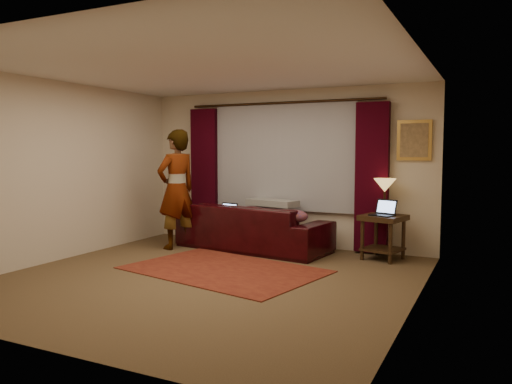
# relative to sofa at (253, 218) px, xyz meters

# --- Properties ---
(floor) EXTENTS (5.00, 5.00, 0.01)m
(floor) POSITION_rel_sofa_xyz_m (0.30, -1.90, -0.51)
(floor) COLOR brown
(floor) RESTS_ON ground
(ceiling) EXTENTS (5.00, 5.00, 0.02)m
(ceiling) POSITION_rel_sofa_xyz_m (0.30, -1.90, 2.10)
(ceiling) COLOR silver
(ceiling) RESTS_ON ground
(wall_back) EXTENTS (5.00, 0.02, 2.60)m
(wall_back) POSITION_rel_sofa_xyz_m (0.30, 0.60, 0.80)
(wall_back) COLOR beige
(wall_back) RESTS_ON ground
(wall_front) EXTENTS (5.00, 0.02, 2.60)m
(wall_front) POSITION_rel_sofa_xyz_m (0.30, -4.40, 0.80)
(wall_front) COLOR beige
(wall_front) RESTS_ON ground
(wall_left) EXTENTS (0.02, 5.00, 2.60)m
(wall_left) POSITION_rel_sofa_xyz_m (-2.20, -1.90, 0.80)
(wall_left) COLOR beige
(wall_left) RESTS_ON ground
(wall_right) EXTENTS (0.02, 5.00, 2.60)m
(wall_right) POSITION_rel_sofa_xyz_m (2.80, -1.90, 0.80)
(wall_right) COLOR beige
(wall_right) RESTS_ON ground
(sheer_curtain) EXTENTS (2.50, 0.05, 1.80)m
(sheer_curtain) POSITION_rel_sofa_xyz_m (0.30, 0.54, 1.00)
(sheer_curtain) COLOR #95949B
(sheer_curtain) RESTS_ON wall_back
(drape_left) EXTENTS (0.50, 0.14, 2.30)m
(drape_left) POSITION_rel_sofa_xyz_m (-1.20, 0.49, 0.68)
(drape_left) COLOR black
(drape_left) RESTS_ON floor
(drape_right) EXTENTS (0.50, 0.14, 2.30)m
(drape_right) POSITION_rel_sofa_xyz_m (1.80, 0.49, 0.68)
(drape_right) COLOR black
(drape_right) RESTS_ON floor
(curtain_rod) EXTENTS (0.04, 0.04, 3.40)m
(curtain_rod) POSITION_rel_sofa_xyz_m (0.30, 0.49, 1.88)
(curtain_rod) COLOR black
(curtain_rod) RESTS_ON wall_back
(picture_frame) EXTENTS (0.50, 0.04, 0.60)m
(picture_frame) POSITION_rel_sofa_xyz_m (2.40, 0.57, 1.25)
(picture_frame) COLOR gold
(picture_frame) RESTS_ON wall_back
(sofa) EXTENTS (2.62, 1.40, 1.01)m
(sofa) POSITION_rel_sofa_xyz_m (0.00, 0.00, 0.00)
(sofa) COLOR black
(sofa) RESTS_ON floor
(throw_blanket) EXTENTS (0.92, 0.53, 0.10)m
(throw_blanket) POSITION_rel_sofa_xyz_m (0.21, 0.28, 0.51)
(throw_blanket) COLOR gray
(throw_blanket) RESTS_ON sofa
(clothing_pile) EXTENTS (0.48, 0.38, 0.20)m
(clothing_pile) POSITION_rel_sofa_xyz_m (0.78, -0.22, 0.10)
(clothing_pile) COLOR brown
(clothing_pile) RESTS_ON sofa
(laptop_sofa) EXTENTS (0.37, 0.39, 0.23)m
(laptop_sofa) POSITION_rel_sofa_xyz_m (-0.44, -0.15, 0.11)
(laptop_sofa) COLOR black
(laptop_sofa) RESTS_ON sofa
(area_rug) EXTENTS (2.81, 2.16, 0.01)m
(area_rug) POSITION_rel_sofa_xyz_m (0.27, -1.43, -0.50)
(area_rug) COLOR maroon
(area_rug) RESTS_ON floor
(end_table) EXTENTS (0.69, 0.69, 0.66)m
(end_table) POSITION_rel_sofa_xyz_m (2.05, 0.15, -0.18)
(end_table) COLOR black
(end_table) RESTS_ON floor
(tiffany_lamp) EXTENTS (0.33, 0.33, 0.53)m
(tiffany_lamp) POSITION_rel_sofa_xyz_m (2.03, 0.28, 0.42)
(tiffany_lamp) COLOR olive
(tiffany_lamp) RESTS_ON end_table
(laptop_table) EXTENTS (0.42, 0.44, 0.23)m
(laptop_table) POSITION_rel_sofa_xyz_m (2.05, 0.06, 0.27)
(laptop_table) COLOR black
(laptop_table) RESTS_ON end_table
(person) EXTENTS (0.73, 0.73, 1.94)m
(person) POSITION_rel_sofa_xyz_m (-1.16, -0.46, 0.46)
(person) COLOR gray
(person) RESTS_ON floor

